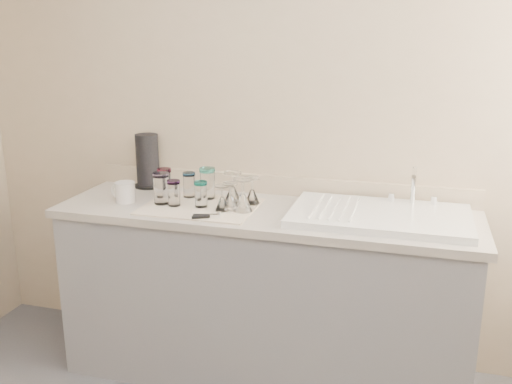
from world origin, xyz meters
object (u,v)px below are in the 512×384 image
(tumbler_cyan, at_px, (189,185))
(goblet_back_left, at_px, (233,193))
(tumbler_magenta, at_px, (161,188))
(goblet_extra, at_px, (230,201))
(can_opener, at_px, (207,216))
(white_mug, at_px, (125,192))
(paper_towel_roll, at_px, (148,161))
(tumbler_lavender, at_px, (201,194))
(goblet_front_left, at_px, (222,202))
(goblet_back_right, at_px, (252,195))
(sink_unit, at_px, (380,215))
(tumbler_blue, at_px, (174,193))
(goblet_front_right, at_px, (243,200))
(tumbler_purple, at_px, (207,183))
(tumbler_teal, at_px, (165,182))

(tumbler_cyan, relative_size, goblet_back_left, 0.82)
(tumbler_magenta, xyz_separation_m, goblet_extra, (0.36, 0.00, -0.04))
(can_opener, height_order, white_mug, white_mug)
(paper_towel_roll, bearing_deg, tumbler_magenta, -53.86)
(tumbler_lavender, bearing_deg, goblet_front_left, -13.42)
(goblet_back_right, bearing_deg, tumbler_magenta, -164.34)
(sink_unit, height_order, tumbler_cyan, sink_unit)
(tumbler_cyan, distance_m, white_mug, 0.33)
(goblet_front_left, distance_m, white_mug, 0.54)
(tumbler_blue, distance_m, goblet_front_left, 0.26)
(goblet_front_right, bearing_deg, goblet_front_left, -170.39)
(tumbler_cyan, relative_size, tumbler_blue, 1.01)
(tumbler_lavender, height_order, goblet_extra, goblet_extra)
(tumbler_purple, height_order, can_opener, tumbler_purple)
(goblet_front_left, bearing_deg, tumbler_cyan, 144.29)
(tumbler_cyan, relative_size, tumbler_purple, 0.81)
(tumbler_purple, bearing_deg, tumbler_blue, -124.99)
(tumbler_magenta, xyz_separation_m, white_mug, (-0.20, 0.00, -0.04))
(tumbler_magenta, xyz_separation_m, tumbler_lavender, (0.21, 0.00, -0.02))
(goblet_back_left, distance_m, goblet_back_right, 0.10)
(sink_unit, xyz_separation_m, can_opener, (-0.77, -0.23, -0.00))
(tumbler_cyan, xyz_separation_m, tumbler_purple, (0.10, 0.00, 0.02))
(tumbler_purple, bearing_deg, can_opener, -70.10)
(goblet_front_right, distance_m, can_opener, 0.20)
(goblet_extra, height_order, white_mug, goblet_extra)
(tumbler_teal, relative_size, tumbler_magenta, 0.91)
(tumbler_blue, bearing_deg, tumbler_purple, 55.01)
(goblet_back_right, height_order, can_opener, goblet_back_right)
(goblet_back_right, height_order, paper_towel_roll, paper_towel_roll)
(tumbler_cyan, xyz_separation_m, tumbler_lavender, (0.12, -0.15, -0.00))
(tumbler_blue, xyz_separation_m, paper_towel_roll, (-0.30, 0.32, 0.07))
(white_mug, bearing_deg, goblet_front_left, -2.65)
(tumbler_lavender, xyz_separation_m, goblet_back_right, (0.23, 0.12, -0.02))
(tumbler_lavender, height_order, paper_towel_roll, paper_towel_roll)
(tumbler_magenta, distance_m, goblet_front_right, 0.43)
(tumbler_purple, xyz_separation_m, can_opener, (0.11, -0.30, -0.07))
(tumbler_magenta, xyz_separation_m, can_opener, (0.30, -0.15, -0.07))
(tumbler_blue, height_order, paper_towel_roll, paper_towel_roll)
(goblet_back_left, xyz_separation_m, goblet_front_right, (0.09, -0.12, 0.00))
(tumbler_purple, relative_size, paper_towel_roll, 0.54)
(goblet_back_right, bearing_deg, tumbler_purple, 173.52)
(tumbler_teal, height_order, tumbler_cyan, tumbler_teal)
(goblet_front_right, bearing_deg, goblet_extra, 171.12)
(tumbler_cyan, relative_size, tumbler_magenta, 0.82)
(white_mug, bearing_deg, tumbler_blue, -3.02)
(goblet_back_left, xyz_separation_m, can_opener, (-0.04, -0.26, -0.05))
(paper_towel_roll, bearing_deg, tumbler_lavender, -34.76)
(goblet_front_right, bearing_deg, tumbler_teal, 162.63)
(goblet_front_right, height_order, can_opener, goblet_front_right)
(goblet_back_left, relative_size, goblet_extra, 1.21)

